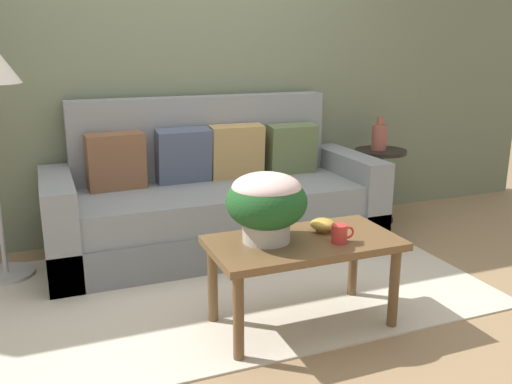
# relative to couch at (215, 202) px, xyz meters

# --- Properties ---
(ground_plane) EXTENTS (14.00, 14.00, 0.00)m
(ground_plane) POSITION_rel_couch_xyz_m (-0.06, -0.67, -0.33)
(ground_plane) COLOR #997A56
(wall_back) EXTENTS (6.40, 0.12, 2.61)m
(wall_back) POSITION_rel_couch_xyz_m (-0.06, 0.46, 0.97)
(wall_back) COLOR slate
(wall_back) RESTS_ON ground
(area_rug) EXTENTS (2.77, 1.70, 0.01)m
(area_rug) POSITION_rel_couch_xyz_m (-0.06, -0.69, -0.33)
(area_rug) COLOR beige
(area_rug) RESTS_ON ground
(couch) EXTENTS (2.29, 0.86, 1.05)m
(couch) POSITION_rel_couch_xyz_m (0.00, 0.00, 0.00)
(couch) COLOR slate
(couch) RESTS_ON ground
(coffee_table) EXTENTS (0.95, 0.51, 0.47)m
(coffee_table) POSITION_rel_couch_xyz_m (0.07, -1.26, 0.07)
(coffee_table) COLOR brown
(coffee_table) RESTS_ON ground
(side_table) EXTENTS (0.41, 0.41, 0.60)m
(side_table) POSITION_rel_couch_xyz_m (1.41, 0.07, 0.08)
(side_table) COLOR black
(side_table) RESTS_ON ground
(potted_plant) EXTENTS (0.40, 0.40, 0.35)m
(potted_plant) POSITION_rel_couch_xyz_m (-0.11, -1.21, 0.34)
(potted_plant) COLOR #B7B2A8
(potted_plant) RESTS_ON coffee_table
(coffee_mug) EXTENTS (0.12, 0.08, 0.09)m
(coffee_mug) POSITION_rel_couch_xyz_m (0.22, -1.36, 0.18)
(coffee_mug) COLOR red
(coffee_mug) RESTS_ON coffee_table
(snack_bowl) EXTENTS (0.13, 0.13, 0.07)m
(snack_bowl) POSITION_rel_couch_xyz_m (0.22, -1.18, 0.17)
(snack_bowl) COLOR gold
(snack_bowl) RESTS_ON coffee_table
(table_vase) EXTENTS (0.12, 0.12, 0.26)m
(table_vase) POSITION_rel_couch_xyz_m (1.40, 0.07, 0.37)
(table_vase) COLOR #934C42
(table_vase) RESTS_ON side_table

